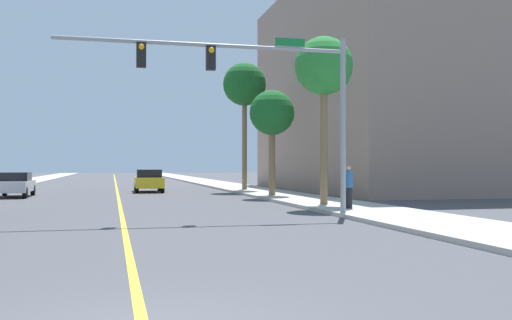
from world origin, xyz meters
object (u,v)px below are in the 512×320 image
object	(u,v)px
palm_near	(324,68)
car_silver	(15,184)
palm_mid	(272,114)
pedestrian	(348,187)
palm_far	(244,86)
car_yellow	(149,180)
traffic_signal_mast	(260,82)

from	to	relation	value
palm_near	car_silver	size ratio (longest dim) A/B	1.66
palm_mid	pedestrian	bearing A→B (deg)	-88.87
palm_far	pedestrian	xyz separation A→B (m)	(0.02, -18.40, -6.45)
palm_near	pedestrian	distance (m)	5.72
palm_mid	pedestrian	distance (m)	11.15
car_silver	pedestrian	bearing A→B (deg)	134.36
car_yellow	traffic_signal_mast	bearing A→B (deg)	-82.14
traffic_signal_mast	palm_far	size ratio (longest dim) A/B	1.15
car_silver	car_yellow	size ratio (longest dim) A/B	0.99
palm_mid	traffic_signal_mast	bearing A→B (deg)	-107.44
traffic_signal_mast	palm_mid	bearing A→B (deg)	72.56
traffic_signal_mast	palm_mid	size ratio (longest dim) A/B	1.71
palm_far	car_yellow	world-z (taller)	palm_far
palm_mid	palm_far	world-z (taller)	palm_far
car_silver	pedestrian	distance (m)	20.79
palm_mid	pedestrian	world-z (taller)	palm_mid
palm_mid	car_silver	size ratio (longest dim) A/B	1.35
palm_far	car_yellow	distance (m)	9.39
car_yellow	pedestrian	size ratio (longest dim) A/B	2.67
palm_near	palm_far	size ratio (longest dim) A/B	0.82
palm_near	car_yellow	distance (m)	18.80
palm_near	car_silver	distance (m)	19.73
palm_far	car_silver	xyz separation A→B (m)	(-14.53, -3.55, -6.69)
palm_far	car_yellow	size ratio (longest dim) A/B	1.99
palm_far	car_silver	size ratio (longest dim) A/B	2.01
car_yellow	pedestrian	xyz separation A→B (m)	(6.58, -19.39, 0.19)
traffic_signal_mast	palm_mid	world-z (taller)	traffic_signal_mast
palm_far	pedestrian	bearing A→B (deg)	-89.95
palm_far	car_yellow	xyz separation A→B (m)	(-6.57, 1.00, -6.64)
car_yellow	palm_mid	bearing A→B (deg)	-53.68
traffic_signal_mast	palm_far	xyz separation A→B (m)	(3.95, 19.88, 2.64)
traffic_signal_mast	pedestrian	bearing A→B (deg)	20.46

